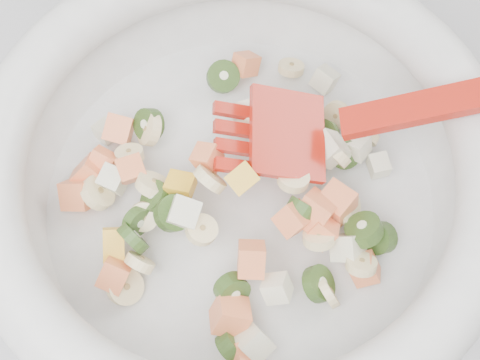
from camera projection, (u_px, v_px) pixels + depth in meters
mixing_bowl at (241, 173)px, 0.49m from camera, size 0.47×0.39×0.16m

